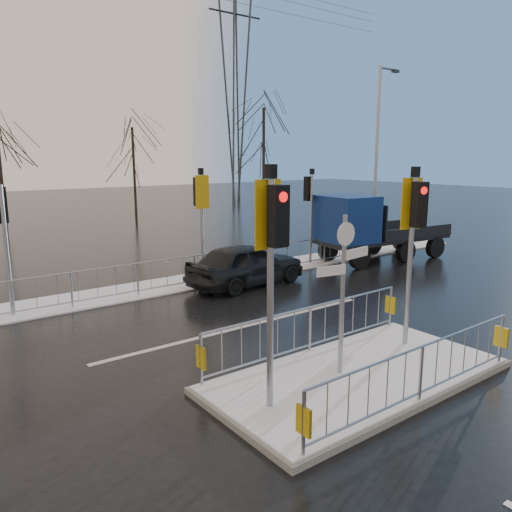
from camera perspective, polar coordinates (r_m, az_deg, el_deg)
ground at (r=10.20m, az=11.56°, el=-13.62°), size 120.00×120.00×0.00m
snow_verge at (r=16.78m, az=-10.99°, el=-3.48°), size 30.00×2.00×0.04m
lane_markings at (r=10.01m, az=13.03°, el=-14.18°), size 8.00×11.38×0.01m
traffic_island at (r=10.04m, az=11.55°, el=-11.59°), size 6.00×3.04×4.15m
far_kerb_fixtures at (r=16.23m, az=-9.41°, el=-0.29°), size 18.00×0.65×3.83m
car_far_lane at (r=16.59m, az=-1.10°, el=-0.93°), size 4.38×2.09×1.44m
flatbed_truck at (r=20.51m, az=12.00°, el=3.28°), size 6.08×2.72×2.73m
tree_far_b at (r=32.73m, az=-13.83°, el=10.96°), size 3.25×3.25×6.14m
tree_far_c at (r=34.25m, az=0.88°, el=12.91°), size 4.00×4.00×7.55m
street_lamp_right at (r=22.82m, az=13.72°, el=11.42°), size 1.25×0.18×8.00m
pylon_wires at (r=43.76m, az=-3.64°, el=20.32°), size 70.00×2.38×19.97m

